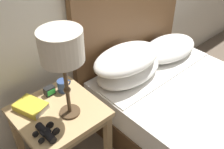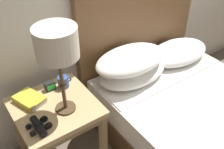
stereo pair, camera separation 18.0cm
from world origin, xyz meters
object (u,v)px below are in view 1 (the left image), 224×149
nightstand (59,120)px  table_lamp (62,49)px  book_on_nightstand (31,107)px  binoculars_pair (46,133)px  alarm_clock (50,91)px  bed (197,112)px  coffee_mug (63,86)px

nightstand → table_lamp: 0.56m
book_on_nightstand → binoculars_pair: binoculars_pair is taller
binoculars_pair → alarm_clock: 0.36m
table_lamp → binoculars_pair: size_ratio=3.59×
bed → binoculars_pair: bed is taller
binoculars_pair → book_on_nightstand: bearing=81.0°
table_lamp → coffee_mug: (0.09, 0.21, -0.42)m
binoculars_pair → coffee_mug: (0.30, 0.27, 0.02)m
table_lamp → binoculars_pair: table_lamp is taller
book_on_nightstand → alarm_clock: bearing=15.1°
binoculars_pair → coffee_mug: 0.40m
nightstand → book_on_nightstand: size_ratio=2.56×
nightstand → alarm_clock: 0.21m
nightstand → bed: bed is taller
binoculars_pair → coffee_mug: bearing=42.0°
book_on_nightstand → alarm_clock: size_ratio=3.26×
nightstand → coffee_mug: coffee_mug is taller
table_lamp → alarm_clock: (0.00, 0.24, -0.44)m
binoculars_pair → table_lamp: bearing=16.4°
bed → coffee_mug: (-0.79, 0.62, 0.33)m
table_lamp → binoculars_pair: (-0.21, -0.06, -0.44)m
table_lamp → book_on_nightstand: size_ratio=2.52×
bed → table_lamp: size_ratio=3.21×
bed → coffee_mug: 1.06m
coffee_mug → binoculars_pair: bearing=-138.0°
nightstand → alarm_clock: bearing=74.0°
bed → book_on_nightstand: size_ratio=8.08×
nightstand → coffee_mug: size_ratio=5.67×
nightstand → binoculars_pair: (-0.16, -0.13, 0.11)m
table_lamp → alarm_clock: size_ratio=8.20×
bed → alarm_clock: bed is taller
book_on_nightstand → coffee_mug: coffee_mug is taller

